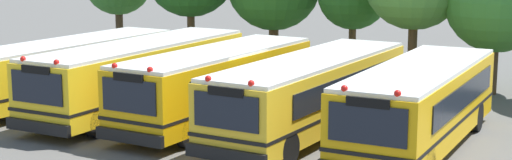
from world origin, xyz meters
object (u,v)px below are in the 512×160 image
object	(u,v)px
school_bus_2	(217,83)
school_bus_4	(420,103)
school_bus_3	(312,92)
school_bus_0	(71,67)
school_bus_1	(141,73)

from	to	relation	value
school_bus_2	school_bus_4	xyz separation A→B (m)	(7.09, 0.13, 0.00)
school_bus_4	school_bus_3	bearing A→B (deg)	-2.91
school_bus_3	school_bus_4	distance (m)	3.62
school_bus_0	school_bus_4	xyz separation A→B (m)	(14.07, -0.21, 0.07)
school_bus_0	school_bus_4	bearing A→B (deg)	-179.62
school_bus_0	school_bus_3	world-z (taller)	school_bus_3
school_bus_1	school_bus_3	bearing A→B (deg)	179.88
school_bus_1	school_bus_3	xyz separation A→B (m)	(6.88, 0.04, -0.03)
school_bus_2	school_bus_4	size ratio (longest dim) A/B	0.99
school_bus_1	school_bus_4	distance (m)	10.50
school_bus_1	school_bus_0	bearing A→B (deg)	-3.01
school_bus_4	school_bus_1	bearing A→B (deg)	-1.66
school_bus_0	school_bus_3	xyz separation A→B (m)	(10.45, -0.12, 0.05)
school_bus_2	school_bus_1	bearing A→B (deg)	-1.59
school_bus_2	school_bus_4	bearing A→B (deg)	-177.48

